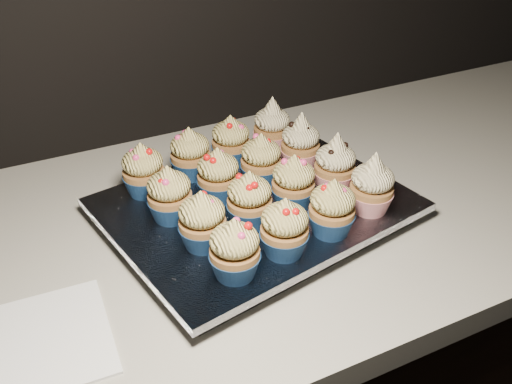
% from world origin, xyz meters
% --- Properties ---
extents(cabinet, '(2.40, 0.60, 0.86)m').
position_xyz_m(cabinet, '(0.00, 1.70, 0.43)').
color(cabinet, black).
rests_on(cabinet, ground).
extents(worktop, '(2.44, 0.64, 0.04)m').
position_xyz_m(worktop, '(0.00, 1.70, 0.88)').
color(worktop, beige).
rests_on(worktop, cabinet).
extents(napkin, '(0.17, 0.17, 0.00)m').
position_xyz_m(napkin, '(-0.54, 1.56, 0.90)').
color(napkin, white).
rests_on(napkin, worktop).
extents(baking_tray, '(0.43, 0.36, 0.02)m').
position_xyz_m(baking_tray, '(-0.21, 1.67, 0.91)').
color(baking_tray, black).
rests_on(baking_tray, worktop).
extents(foil_lining, '(0.47, 0.39, 0.01)m').
position_xyz_m(foil_lining, '(-0.21, 1.67, 0.93)').
color(foil_lining, silver).
rests_on(foil_lining, baking_tray).
extents(cupcake_0, '(0.06, 0.06, 0.08)m').
position_xyz_m(cupcake_0, '(-0.31, 1.54, 0.97)').
color(cupcake_0, navy).
rests_on(cupcake_0, foil_lining).
extents(cupcake_1, '(0.06, 0.06, 0.08)m').
position_xyz_m(cupcake_1, '(-0.23, 1.55, 0.97)').
color(cupcake_1, navy).
rests_on(cupcake_1, foil_lining).
extents(cupcake_2, '(0.06, 0.06, 0.08)m').
position_xyz_m(cupcake_2, '(-0.15, 1.56, 0.97)').
color(cupcake_2, navy).
rests_on(cupcake_2, foil_lining).
extents(cupcake_3, '(0.06, 0.06, 0.10)m').
position_xyz_m(cupcake_3, '(-0.08, 1.58, 0.97)').
color(cupcake_3, '#B41925').
rests_on(cupcake_3, foil_lining).
extents(cupcake_4, '(0.06, 0.06, 0.08)m').
position_xyz_m(cupcake_4, '(-0.32, 1.61, 0.97)').
color(cupcake_4, navy).
rests_on(cupcake_4, foil_lining).
extents(cupcake_5, '(0.06, 0.06, 0.08)m').
position_xyz_m(cupcake_5, '(-0.24, 1.63, 0.97)').
color(cupcake_5, navy).
rests_on(cupcake_5, foil_lining).
extents(cupcake_6, '(0.06, 0.06, 0.08)m').
position_xyz_m(cupcake_6, '(-0.17, 1.64, 0.97)').
color(cupcake_6, navy).
rests_on(cupcake_6, foil_lining).
extents(cupcake_7, '(0.06, 0.06, 0.10)m').
position_xyz_m(cupcake_7, '(-0.09, 1.65, 0.97)').
color(cupcake_7, '#B41925').
rests_on(cupcake_7, foil_lining).
extents(cupcake_8, '(0.06, 0.06, 0.08)m').
position_xyz_m(cupcake_8, '(-0.34, 1.69, 0.97)').
color(cupcake_8, navy).
rests_on(cupcake_8, foil_lining).
extents(cupcake_9, '(0.06, 0.06, 0.08)m').
position_xyz_m(cupcake_9, '(-0.26, 1.70, 0.97)').
color(cupcake_9, navy).
rests_on(cupcake_9, foil_lining).
extents(cupcake_10, '(0.06, 0.06, 0.08)m').
position_xyz_m(cupcake_10, '(-0.18, 1.72, 0.97)').
color(cupcake_10, navy).
rests_on(cupcake_10, foil_lining).
extents(cupcake_11, '(0.06, 0.06, 0.10)m').
position_xyz_m(cupcake_11, '(-0.10, 1.73, 0.97)').
color(cupcake_11, '#B41925').
rests_on(cupcake_11, foil_lining).
extents(cupcake_12, '(0.06, 0.06, 0.08)m').
position_xyz_m(cupcake_12, '(-0.35, 1.77, 0.97)').
color(cupcake_12, navy).
rests_on(cupcake_12, foil_lining).
extents(cupcake_13, '(0.06, 0.06, 0.08)m').
position_xyz_m(cupcake_13, '(-0.27, 1.78, 0.97)').
color(cupcake_13, navy).
rests_on(cupcake_13, foil_lining).
extents(cupcake_14, '(0.06, 0.06, 0.08)m').
position_xyz_m(cupcake_14, '(-0.20, 1.79, 0.97)').
color(cupcake_14, navy).
rests_on(cupcake_14, foil_lining).
extents(cupcake_15, '(0.06, 0.06, 0.10)m').
position_xyz_m(cupcake_15, '(-0.12, 1.81, 0.97)').
color(cupcake_15, '#B41925').
rests_on(cupcake_15, foil_lining).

